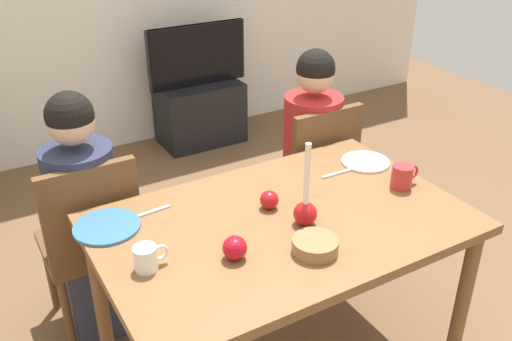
{
  "coord_description": "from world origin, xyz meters",
  "views": [
    {
      "loc": [
        -1.0,
        -1.51,
        1.91
      ],
      "look_at": [
        0.0,
        0.2,
        0.87
      ],
      "focal_mm": 39.4,
      "sensor_mm": 36.0,
      "label": 1
    }
  ],
  "objects_px": {
    "chair_left": "(91,238)",
    "apple_by_left_plate": "(270,200)",
    "tv_stand": "(200,113)",
    "mug_right": "(403,176)",
    "plate_right": "(366,162)",
    "dining_table": "(282,238)",
    "chair_right": "(314,173)",
    "tv": "(197,55)",
    "mug_left": "(147,258)",
    "person_right_child": "(311,161)",
    "candle_centerpiece": "(305,208)",
    "apple_near_candle": "(235,248)",
    "plate_left": "(107,227)",
    "bowl_walnuts": "(315,246)",
    "person_left_child": "(87,223)"
  },
  "relations": [
    {
      "from": "chair_left",
      "to": "apple_by_left_plate",
      "type": "distance_m",
      "value": 0.83
    },
    {
      "from": "tv_stand",
      "to": "mug_right",
      "type": "relative_size",
      "value": 4.75
    },
    {
      "from": "plate_right",
      "to": "apple_by_left_plate",
      "type": "bearing_deg",
      "value": -169.18
    },
    {
      "from": "dining_table",
      "to": "chair_right",
      "type": "bearing_deg",
      "value": 45.6
    },
    {
      "from": "tv",
      "to": "mug_left",
      "type": "xyz_separation_m",
      "value": [
        -1.26,
        -2.33,
        0.08
      ]
    },
    {
      "from": "dining_table",
      "to": "person_right_child",
      "type": "height_order",
      "value": "person_right_child"
    },
    {
      "from": "dining_table",
      "to": "tv_stand",
      "type": "bearing_deg",
      "value": 72.77
    },
    {
      "from": "tv_stand",
      "to": "mug_right",
      "type": "xyz_separation_m",
      "value": [
        -0.15,
        -2.34,
        0.56
      ]
    },
    {
      "from": "candle_centerpiece",
      "to": "apple_by_left_plate",
      "type": "xyz_separation_m",
      "value": [
        -0.05,
        0.16,
        -0.03
      ]
    },
    {
      "from": "tv",
      "to": "mug_right",
      "type": "distance_m",
      "value": 2.35
    },
    {
      "from": "tv",
      "to": "apple_near_candle",
      "type": "xyz_separation_m",
      "value": [
        -0.99,
        -2.42,
        0.08
      ]
    },
    {
      "from": "tv",
      "to": "apple_near_candle",
      "type": "bearing_deg",
      "value": -112.13
    },
    {
      "from": "tv_stand",
      "to": "mug_right",
      "type": "distance_m",
      "value": 2.41
    },
    {
      "from": "mug_left",
      "to": "plate_right",
      "type": "bearing_deg",
      "value": 11.67
    },
    {
      "from": "tv",
      "to": "plate_right",
      "type": "bearing_deg",
      "value": -93.59
    },
    {
      "from": "mug_left",
      "to": "apple_by_left_plate",
      "type": "relative_size",
      "value": 1.64
    },
    {
      "from": "plate_left",
      "to": "person_right_child",
      "type": "bearing_deg",
      "value": 16.84
    },
    {
      "from": "plate_left",
      "to": "bowl_walnuts",
      "type": "height_order",
      "value": "bowl_walnuts"
    },
    {
      "from": "apple_near_candle",
      "to": "apple_by_left_plate",
      "type": "xyz_separation_m",
      "value": [
        0.28,
        0.22,
        -0.01
      ]
    },
    {
      "from": "person_right_child",
      "to": "bowl_walnuts",
      "type": "xyz_separation_m",
      "value": [
        -0.61,
        -0.87,
        0.21
      ]
    },
    {
      "from": "bowl_walnuts",
      "to": "mug_right",
      "type": "bearing_deg",
      "value": 18.17
    },
    {
      "from": "tv_stand",
      "to": "candle_centerpiece",
      "type": "relative_size",
      "value": 1.92
    },
    {
      "from": "chair_right",
      "to": "mug_right",
      "type": "xyz_separation_m",
      "value": [
        -0.03,
        -0.65,
        0.29
      ]
    },
    {
      "from": "mug_right",
      "to": "dining_table",
      "type": "bearing_deg",
      "value": 176.04
    },
    {
      "from": "apple_near_candle",
      "to": "mug_right",
      "type": "bearing_deg",
      "value": 5.7
    },
    {
      "from": "person_right_child",
      "to": "apple_by_left_plate",
      "type": "relative_size",
      "value": 15.77
    },
    {
      "from": "chair_right",
      "to": "mug_left",
      "type": "xyz_separation_m",
      "value": [
        -1.15,
        -0.63,
        0.28
      ]
    },
    {
      "from": "person_right_child",
      "to": "dining_table",
      "type": "bearing_deg",
      "value": -132.91
    },
    {
      "from": "candle_centerpiece",
      "to": "bowl_walnuts",
      "type": "distance_m",
      "value": 0.18
    },
    {
      "from": "tv_stand",
      "to": "person_right_child",
      "type": "bearing_deg",
      "value": -94.09
    },
    {
      "from": "tv",
      "to": "bowl_walnuts",
      "type": "height_order",
      "value": "tv"
    },
    {
      "from": "person_right_child",
      "to": "tv_stand",
      "type": "distance_m",
      "value": 1.7
    },
    {
      "from": "dining_table",
      "to": "chair_left",
      "type": "relative_size",
      "value": 1.56
    },
    {
      "from": "plate_right",
      "to": "mug_left",
      "type": "height_order",
      "value": "mug_left"
    },
    {
      "from": "mug_left",
      "to": "bowl_walnuts",
      "type": "bearing_deg",
      "value": -20.83
    },
    {
      "from": "chair_left",
      "to": "mug_right",
      "type": "bearing_deg",
      "value": -29.1
    },
    {
      "from": "chair_right",
      "to": "bowl_walnuts",
      "type": "relative_size",
      "value": 5.53
    },
    {
      "from": "mug_left",
      "to": "apple_near_candle",
      "type": "xyz_separation_m",
      "value": [
        0.28,
        -0.1,
        -0.0
      ]
    },
    {
      "from": "chair_right",
      "to": "tv",
      "type": "bearing_deg",
      "value": 85.99
    },
    {
      "from": "tv",
      "to": "plate_left",
      "type": "distance_m",
      "value": 2.41
    },
    {
      "from": "chair_right",
      "to": "apple_by_left_plate",
      "type": "distance_m",
      "value": 0.83
    },
    {
      "from": "person_right_child",
      "to": "apple_by_left_plate",
      "type": "height_order",
      "value": "person_right_child"
    },
    {
      "from": "plate_left",
      "to": "mug_left",
      "type": "height_order",
      "value": "mug_left"
    },
    {
      "from": "dining_table",
      "to": "plate_left",
      "type": "relative_size",
      "value": 5.63
    },
    {
      "from": "chair_left",
      "to": "mug_right",
      "type": "height_order",
      "value": "chair_left"
    },
    {
      "from": "bowl_walnuts",
      "to": "apple_near_candle",
      "type": "distance_m",
      "value": 0.28
    },
    {
      "from": "apple_by_left_plate",
      "to": "person_right_child",
      "type": "bearing_deg",
      "value": 42.52
    },
    {
      "from": "dining_table",
      "to": "tv",
      "type": "relative_size",
      "value": 1.77
    },
    {
      "from": "chair_left",
      "to": "person_left_child",
      "type": "bearing_deg",
      "value": 90.0
    },
    {
      "from": "candle_centerpiece",
      "to": "bowl_walnuts",
      "type": "relative_size",
      "value": 2.05
    }
  ]
}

